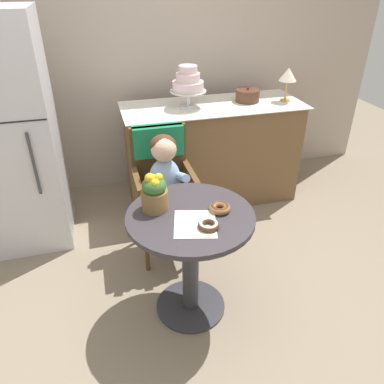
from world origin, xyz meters
TOP-DOWN VIEW (x-y plane):
  - ground_plane at (0.00, 0.00)m, footprint 8.00×8.00m
  - back_wall at (0.00, 1.85)m, footprint 4.80×0.10m
  - cafe_table at (0.00, 0.00)m, footprint 0.72×0.72m
  - wicker_chair at (-0.03, 0.70)m, footprint 0.42×0.45m
  - seated_child at (-0.03, 0.54)m, footprint 0.27×0.32m
  - paper_napkin at (-0.00, -0.10)m, footprint 0.28×0.30m
  - donut_front at (0.17, -0.01)m, footprint 0.12×0.12m
  - donut_mid at (0.06, -0.15)m, footprint 0.11×0.11m
  - flower_vase at (-0.18, 0.10)m, footprint 0.15×0.15m
  - display_counter at (0.55, 1.30)m, footprint 1.56×0.62m
  - tiered_cake_stand at (0.33, 1.30)m, footprint 0.30×0.30m
  - round_layer_cake at (0.87, 1.32)m, footprint 0.21×0.21m
  - table_lamp at (1.19, 1.24)m, footprint 0.15×0.15m
  - refrigerator at (-1.05, 1.10)m, footprint 0.64×0.63m

SIDE VIEW (x-z plane):
  - ground_plane at x=0.00m, z-range 0.00..0.00m
  - display_counter at x=0.55m, z-range 0.00..0.90m
  - cafe_table at x=0.00m, z-range 0.15..0.87m
  - wicker_chair at x=-0.03m, z-range 0.16..1.12m
  - seated_child at x=-0.03m, z-range 0.31..1.04m
  - paper_napkin at x=0.00m, z-range 0.72..0.72m
  - donut_mid at x=0.06m, z-range 0.72..0.76m
  - donut_front at x=0.17m, z-range 0.72..0.76m
  - flower_vase at x=-0.18m, z-range 0.71..0.94m
  - refrigerator at x=-1.05m, z-range 0.00..1.70m
  - round_layer_cake at x=0.87m, z-range 0.89..1.01m
  - tiered_cake_stand at x=0.33m, z-range 0.93..1.27m
  - table_lamp at x=1.19m, z-range 0.97..1.26m
  - back_wall at x=0.00m, z-range 0.00..2.70m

